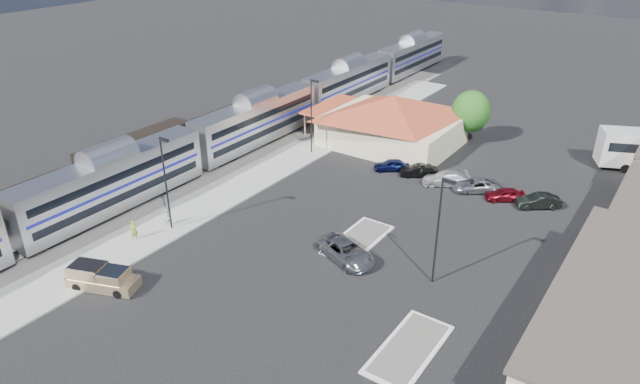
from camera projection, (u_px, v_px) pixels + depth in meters
The scene contains 22 objects.
ground at pixel (308, 237), 50.82m from camera, with size 280.00×280.00×0.00m, color black.
railbed at pixel (204, 155), 67.37m from camera, with size 16.00×100.00×0.12m, color #4C4944.
platform at pixel (250, 180), 61.30m from camera, with size 5.50×92.00×0.18m, color gray.
passenger_train at pixel (257, 123), 69.32m from camera, with size 3.00×104.00×5.55m.
freight_cars at pixel (137, 154), 62.95m from camera, with size 2.80×46.00×4.00m.
station_depot at pixel (392, 120), 69.41m from camera, with size 18.35×12.24×6.20m.
traffic_island_south at pixel (358, 239), 50.21m from camera, with size 3.30×7.50×0.21m.
traffic_island_north at pixel (409, 349), 37.76m from camera, with size 3.30×7.50×0.21m.
lamp_plat_s at pixel (166, 177), 49.57m from camera, with size 1.08×0.25×9.00m.
lamp_plat_n at pixel (312, 111), 65.76m from camera, with size 1.08×0.25×9.00m.
lamp_lot at pixel (440, 223), 42.28m from camera, with size 1.08×0.25×9.00m.
tree_depot at pixel (471, 111), 69.58m from camera, with size 4.71×4.71×6.63m.
pickup_truck at pixel (103, 278), 43.62m from camera, with size 5.78×3.77×1.88m.
suv at pixel (346, 251), 47.20m from camera, with size 2.64×5.72×1.59m, color gray.
person_a at pixel (134, 230), 49.75m from camera, with size 0.66×0.43×1.82m, color #95B538.
person_b at pixel (167, 217), 52.04m from camera, with size 0.80×0.62×1.65m, color silver.
parked_car_a at pixel (391, 165), 63.40m from camera, with size 1.56×3.87×1.32m, color #0B103A.
parked_car_b at pixel (419, 171), 61.99m from camera, with size 1.42×4.08×1.34m, color black.
parked_car_c at pixel (445, 178), 60.12m from camera, with size 1.99×4.90×1.42m, color silver.
parked_car_d at pixel (475, 185), 58.73m from camera, with size 2.19×4.75×1.32m, color gray.
parked_car_e at pixel (505, 194), 56.89m from camera, with size 1.55×3.86×1.32m, color maroon.
parked_car_f at pixel (538, 201), 55.46m from camera, with size 1.49×4.27×1.41m, color black.
Camera 1 is at (25.72, -35.33, 26.27)m, focal length 32.00 mm.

